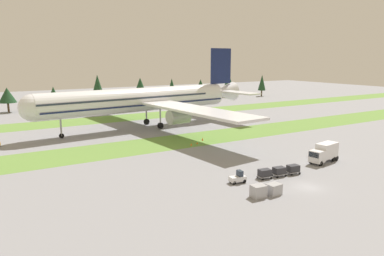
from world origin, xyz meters
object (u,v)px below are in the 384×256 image
(cargo_dolly_third, at_px, (293,169))
(uld_container_1, at_px, (258,191))
(ground_crew_marshaller, at_px, (311,153))
(taxiway_marker_0, at_px, (197,143))
(taxiway_marker_1, at_px, (191,144))
(baggage_tug, at_px, (238,178))
(catering_truck, at_px, (324,152))
(cargo_dolly_second, at_px, (279,171))
(taxiway_marker_2, at_px, (203,139))
(uld_container_0, at_px, (274,189))
(airliner, at_px, (146,99))
(cargo_dolly_lead, at_px, (265,173))

(cargo_dolly_third, height_order, uld_container_1, uld_container_1)
(ground_crew_marshaller, bearing_deg, cargo_dolly_third, -36.23)
(taxiway_marker_0, height_order, taxiway_marker_1, taxiway_marker_1)
(baggage_tug, relative_size, catering_truck, 0.38)
(baggage_tug, bearing_deg, cargo_dolly_second, -90.00)
(baggage_tug, bearing_deg, taxiway_marker_2, -14.85)
(uld_container_0, height_order, taxiway_marker_0, uld_container_0)
(uld_container_0, xyz_separation_m, taxiway_marker_0, (6.90, 32.16, -0.55))
(ground_crew_marshaller, bearing_deg, airliner, -135.37)
(uld_container_1, bearing_deg, taxiway_marker_0, 73.37)
(uld_container_0, bearing_deg, cargo_dolly_second, 40.76)
(uld_container_0, distance_m, taxiway_marker_2, 35.82)
(taxiway_marker_1, bearing_deg, ground_crew_marshaller, -53.67)
(baggage_tug, xyz_separation_m, catering_truck, (20.99, 0.77, 1.14))
(uld_container_1, bearing_deg, cargo_dolly_third, 22.36)
(baggage_tug, xyz_separation_m, cargo_dolly_third, (10.75, -1.31, 0.10))
(uld_container_0, xyz_separation_m, taxiway_marker_1, (4.90, 31.52, -0.53))
(taxiway_marker_2, bearing_deg, catering_truck, -70.05)
(cargo_dolly_third, distance_m, catering_truck, 10.50)
(cargo_dolly_third, relative_size, uld_container_1, 1.18)
(cargo_dolly_second, height_order, uld_container_0, uld_container_0)
(cargo_dolly_second, height_order, ground_crew_marshaller, ground_crew_marshaller)
(ground_crew_marshaller, bearing_deg, taxiway_marker_2, -130.02)
(cargo_dolly_second, height_order, catering_truck, catering_truck)
(airliner, xyz_separation_m, taxiway_marker_2, (4.78, -22.17, -7.70))
(cargo_dolly_second, distance_m, uld_container_0, 8.61)
(cargo_dolly_lead, relative_size, uld_container_0, 1.18)
(cargo_dolly_second, xyz_separation_m, taxiway_marker_2, (3.28, 28.83, -0.58))
(uld_container_1, relative_size, taxiway_marker_2, 2.98)
(cargo_dolly_third, bearing_deg, baggage_tug, 90.00)
(taxiway_marker_0, bearing_deg, taxiway_marker_1, -162.13)
(taxiway_marker_2, bearing_deg, cargo_dolly_third, -90.79)
(cargo_dolly_second, relative_size, taxiway_marker_1, 4.35)
(airliner, bearing_deg, taxiway_marker_1, 174.01)
(catering_truck, relative_size, uld_container_1, 3.62)
(cargo_dolly_lead, relative_size, taxiway_marker_2, 3.52)
(airliner, distance_m, catering_truck, 51.75)
(baggage_tug, height_order, cargo_dolly_lead, baggage_tug)
(cargo_dolly_second, xyz_separation_m, taxiway_marker_1, (-1.62, 25.90, -0.65))
(cargo_dolly_lead, xyz_separation_m, uld_container_1, (-6.25, -5.64, -0.03))
(baggage_tug, height_order, uld_container_1, baggage_tug)
(uld_container_1, height_order, taxiway_marker_1, uld_container_1)
(catering_truck, distance_m, uld_container_1, 23.35)
(cargo_dolly_second, bearing_deg, baggage_tug, 90.00)
(catering_truck, relative_size, taxiway_marker_0, 14.84)
(baggage_tug, distance_m, taxiway_marker_1, 25.71)
(baggage_tug, bearing_deg, catering_truck, -80.96)
(cargo_dolly_third, bearing_deg, cargo_dolly_second, 90.00)
(taxiway_marker_2, bearing_deg, uld_container_0, -105.88)
(airliner, xyz_separation_m, ground_crew_marshaller, (15.09, -45.80, -7.09))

